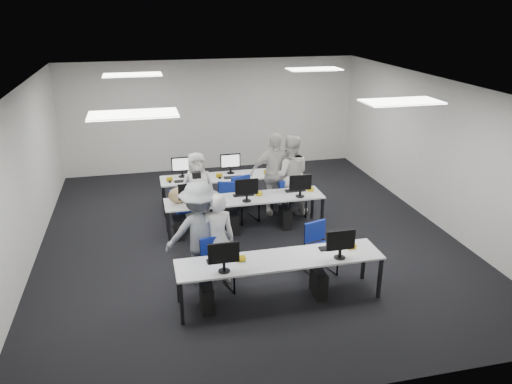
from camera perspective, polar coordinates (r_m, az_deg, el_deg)
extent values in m
plane|color=black|center=(10.12, -1.01, -4.92)|extent=(9.00, 9.00, 0.00)
plane|color=white|center=(9.22, -1.13, 12.11)|extent=(9.00, 9.00, 0.00)
cube|color=silver|center=(13.85, -5.05, 8.72)|extent=(8.00, 0.02, 3.00)
cube|color=silver|center=(5.62, 8.84, -10.64)|extent=(8.00, 0.02, 3.00)
cube|color=silver|center=(9.60, -25.10, 1.22)|extent=(0.02, 9.00, 3.00)
cube|color=silver|center=(11.08, 19.67, 4.45)|extent=(0.02, 9.00, 3.00)
cube|color=white|center=(7.05, -13.85, 8.63)|extent=(1.20, 0.60, 0.02)
cube|color=white|center=(8.06, 16.28, 9.89)|extent=(1.20, 0.60, 0.02)
cube|color=white|center=(11.00, -13.93, 12.88)|extent=(1.20, 0.60, 0.02)
cube|color=white|center=(11.67, 6.65, 13.78)|extent=(1.20, 0.60, 0.02)
cube|color=silver|center=(7.72, 2.77, -7.72)|extent=(3.20, 0.70, 0.03)
cube|color=black|center=(7.43, -8.50, -12.51)|extent=(0.05, 0.05, 0.70)
cube|color=black|center=(7.94, -8.90, -10.16)|extent=(0.05, 0.05, 0.70)
cube|color=black|center=(8.18, 13.96, -9.54)|extent=(0.05, 0.05, 0.70)
cube|color=black|center=(8.65, 12.19, -7.62)|extent=(0.05, 0.05, 0.70)
cube|color=silver|center=(10.01, -1.28, -0.75)|extent=(3.20, 0.70, 0.03)
cube|color=black|center=(9.71, -9.90, -4.16)|extent=(0.05, 0.05, 0.70)
cube|color=black|center=(10.25, -10.13, -2.76)|extent=(0.05, 0.05, 0.70)
cube|color=black|center=(10.30, 7.56, -2.51)|extent=(0.05, 0.05, 0.70)
cube|color=black|center=(10.81, 6.46, -1.28)|extent=(0.05, 0.05, 0.70)
cube|color=silver|center=(11.30, -2.76, 1.81)|extent=(3.20, 0.70, 0.03)
cube|color=black|center=(10.99, -10.40, -1.12)|extent=(0.05, 0.05, 0.70)
cube|color=black|center=(11.55, -10.58, -0.03)|extent=(0.05, 0.05, 0.70)
cube|color=black|center=(11.52, 5.15, 0.19)|extent=(0.05, 0.05, 0.70)
cube|color=black|center=(12.05, 4.27, 1.17)|extent=(0.05, 0.05, 0.70)
cube|color=#0C37A5|center=(7.25, -3.71, -6.97)|extent=(0.46, 0.04, 0.32)
cube|color=black|center=(7.66, -4.07, -7.79)|extent=(0.42, 0.14, 0.02)
ellipsoid|color=black|center=(7.70, -1.85, -7.51)|extent=(0.07, 0.10, 0.04)
cube|color=black|center=(7.78, -5.65, -11.88)|extent=(0.18, 0.40, 0.42)
cube|color=white|center=(7.70, 9.66, -5.46)|extent=(0.46, 0.04, 0.32)
cube|color=black|center=(8.10, 8.68, -6.32)|extent=(0.42, 0.14, 0.02)
ellipsoid|color=black|center=(8.20, 10.64, -6.01)|extent=(0.07, 0.10, 0.04)
cube|color=black|center=(8.16, 7.17, -10.28)|extent=(0.18, 0.40, 0.42)
cube|color=white|center=(9.58, -7.52, 0.06)|extent=(0.46, 0.04, 0.32)
cube|color=black|center=(9.98, -7.64, -0.85)|extent=(0.42, 0.14, 0.02)
ellipsoid|color=black|center=(10.01, -5.93, -0.66)|extent=(0.07, 0.10, 0.04)
cube|color=black|center=(10.05, -8.83, -4.07)|extent=(0.18, 0.40, 0.42)
cube|color=white|center=(9.73, -1.08, 0.59)|extent=(0.46, 0.04, 0.32)
cube|color=black|center=(10.13, -1.45, -0.33)|extent=(0.42, 0.14, 0.02)
ellipsoid|color=black|center=(10.19, 0.20, -0.15)|extent=(0.07, 0.10, 0.04)
cube|color=black|center=(10.17, -2.64, -3.52)|extent=(0.18, 0.40, 0.42)
cube|color=white|center=(10.01, 5.09, 1.09)|extent=(0.46, 0.04, 0.32)
cube|color=black|center=(10.39, 4.50, 0.17)|extent=(0.42, 0.14, 0.02)
ellipsoid|color=black|center=(10.48, 6.07, 0.35)|extent=(0.07, 0.10, 0.04)
cube|color=black|center=(10.40, 3.33, -2.94)|extent=(0.18, 0.40, 0.42)
cube|color=white|center=(11.24, -8.48, 3.18)|extent=(0.46, 0.04, 0.32)
cube|color=black|center=(11.03, -8.25, 1.26)|extent=(0.42, 0.14, 0.02)
ellipsoid|color=black|center=(11.01, -9.81, 1.17)|extent=(0.07, 0.10, 0.04)
cube|color=black|center=(11.37, -6.93, -0.93)|extent=(0.18, 0.40, 0.42)
cube|color=white|center=(11.37, -2.95, 3.60)|extent=(0.46, 0.04, 0.32)
cube|color=black|center=(11.16, -2.63, 1.71)|extent=(0.42, 0.14, 0.02)
ellipsoid|color=black|center=(11.11, -4.15, 1.63)|extent=(0.07, 0.10, 0.04)
cube|color=black|center=(11.52, -1.49, -0.47)|extent=(0.18, 0.40, 0.42)
cube|color=white|center=(11.60, 2.41, 3.97)|extent=(0.46, 0.04, 0.32)
cube|color=black|center=(11.40, 2.82, 2.12)|extent=(0.42, 0.14, 0.02)
ellipsoid|color=black|center=(11.32, 1.36, 2.05)|extent=(0.07, 0.10, 0.04)
cube|color=black|center=(11.77, 3.76, -0.02)|extent=(0.18, 0.40, 0.42)
cube|color=navy|center=(8.10, -4.44, -8.44)|extent=(0.52, 0.50, 0.06)
cube|color=navy|center=(8.14, -5.02, -6.26)|extent=(0.41, 0.14, 0.35)
cube|color=navy|center=(8.65, 7.45, -6.49)|extent=(0.54, 0.53, 0.06)
cube|color=navy|center=(8.67, 6.74, -4.45)|extent=(0.42, 0.17, 0.36)
cube|color=navy|center=(10.36, -8.37, -1.98)|extent=(0.51, 0.50, 0.05)
cube|color=navy|center=(10.43, -8.89, -0.45)|extent=(0.37, 0.18, 0.33)
cube|color=navy|center=(10.62, -1.23, -0.82)|extent=(0.56, 0.55, 0.06)
cube|color=navy|center=(10.69, -1.77, 0.90)|extent=(0.44, 0.17, 0.38)
cube|color=navy|center=(10.90, 4.31, -0.19)|extent=(0.48, 0.46, 0.06)
cube|color=navy|center=(11.00, 4.00, 1.56)|extent=(0.45, 0.06, 0.39)
cube|color=navy|center=(10.72, -7.60, -0.95)|extent=(0.49, 0.48, 0.06)
cube|color=navy|center=(10.44, -7.73, -0.05)|extent=(0.42, 0.12, 0.35)
cube|color=navy|center=(10.87, -3.12, -0.57)|extent=(0.52, 0.51, 0.06)
cube|color=navy|center=(10.61, -3.29, 0.29)|extent=(0.39, 0.17, 0.34)
cube|color=navy|center=(11.03, 3.14, -0.34)|extent=(0.44, 0.43, 0.05)
cube|color=navy|center=(10.79, 3.54, 0.50)|extent=(0.38, 0.09, 0.33)
ellipsoid|color=#95784D|center=(9.82, -8.86, -0.37)|extent=(0.41, 0.28, 0.32)
imported|color=silver|center=(8.17, -4.46, -5.40)|extent=(0.60, 0.41, 1.60)
imported|color=silver|center=(10.88, 3.92, 1.96)|extent=(1.00, 0.86, 1.77)
imported|color=silver|center=(10.62, -6.72, 0.59)|extent=(0.79, 0.58, 1.50)
imported|color=silver|center=(10.85, 2.09, 2.09)|extent=(1.09, 0.51, 1.82)
imported|color=gray|center=(8.22, -6.42, -4.67)|extent=(1.15, 0.68, 1.76)
cube|color=black|center=(8.03, -6.82, 1.95)|extent=(0.14, 0.18, 0.10)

